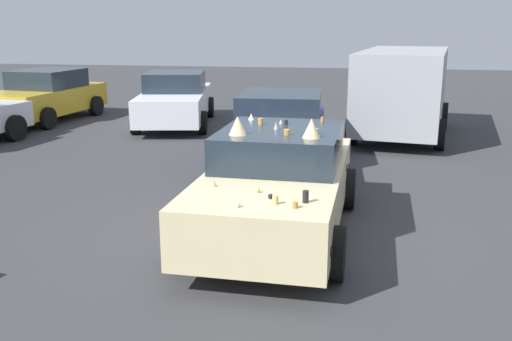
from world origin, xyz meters
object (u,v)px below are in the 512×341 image
(parked_sedan_far_left, at_px, (175,99))
(parked_sedan_far_right, at_px, (46,96))
(parked_van_row_back_center, at_px, (403,88))
(parked_sedan_behind_left, at_px, (279,131))
(art_car_decorated, at_px, (278,182))

(parked_sedan_far_left, bearing_deg, parked_sedan_far_right, -101.66)
(parked_van_row_back_center, height_order, parked_sedan_behind_left, parked_van_row_back_center)
(art_car_decorated, relative_size, parked_sedan_far_left, 0.91)
(parked_van_row_back_center, bearing_deg, art_car_decorated, 172.97)
(art_car_decorated, bearing_deg, parked_sedan_far_right, -133.46)
(parked_sedan_far_left, distance_m, parked_sedan_behind_left, 5.67)
(parked_van_row_back_center, distance_m, parked_sedan_behind_left, 4.72)
(art_car_decorated, height_order, parked_sedan_far_right, art_car_decorated)
(parked_van_row_back_center, relative_size, parked_sedan_far_right, 1.22)
(parked_sedan_behind_left, relative_size, parked_sedan_far_right, 1.00)
(art_car_decorated, xyz_separation_m, parked_sedan_far_left, (8.19, 4.05, 0.00))
(parked_sedan_behind_left, bearing_deg, parked_sedan_far_right, -123.27)
(art_car_decorated, distance_m, parked_sedan_behind_left, 3.81)
(art_car_decorated, xyz_separation_m, parked_sedan_far_right, (8.29, 8.09, 0.01))
(art_car_decorated, xyz_separation_m, parked_van_row_back_center, (7.61, -2.22, 0.50))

